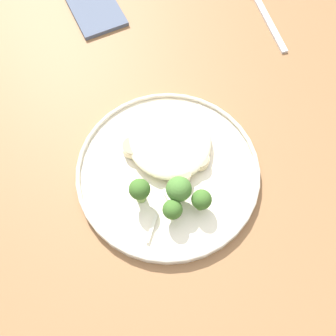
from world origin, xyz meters
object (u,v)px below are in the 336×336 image
seared_scallop_on_noodles (165,119)px  seared_scallop_center_golden (160,138)px  broccoli_floret_beside_noodles (173,210)px  folded_napkin (94,6)px  dinner_plate (168,171)px  broccoli_floret_tall_stalk (139,188)px  seared_scallop_tilted_round (180,176)px  broccoli_floret_right_tilted (201,200)px  broccoli_floret_left_leaning (179,189)px  seared_scallop_large_seared (199,160)px  dinner_fork (265,14)px  seared_scallop_left_edge (133,147)px  seared_scallop_rear_pale (177,141)px

seared_scallop_on_noodles → seared_scallop_center_golden: bearing=144.2°
broccoli_floret_beside_noodles → seared_scallop_center_golden: bearing=-12.8°
folded_napkin → dinner_plate: bearing=-179.4°
broccoli_floret_tall_stalk → seared_scallop_tilted_round: bearing=-87.4°
seared_scallop_on_noodles → broccoli_floret_tall_stalk: size_ratio=0.49×
broccoli_floret_right_tilted → broccoli_floret_left_leaning: broccoli_floret_left_leaning is taller
seared_scallop_on_noodles → dinner_plate: bearing=161.3°
seared_scallop_center_golden → folded_napkin: bearing=2.0°
seared_scallop_large_seared → broccoli_floret_tall_stalk: bearing=99.4°
dinner_plate → dinner_fork: (0.25, -0.31, -0.01)m
dinner_fork → seared_scallop_center_golden: bearing=123.0°
broccoli_floret_right_tilted → broccoli_floret_tall_stalk: broccoli_floret_tall_stalk is taller
folded_napkin → broccoli_floret_tall_stalk: bearing=173.0°
seared_scallop_on_noodles → broccoli_floret_tall_stalk: broccoli_floret_tall_stalk is taller
broccoli_floret_tall_stalk → dinner_fork: 0.45m
seared_scallop_tilted_round → seared_scallop_left_edge: size_ratio=0.94×
broccoli_floret_tall_stalk → seared_scallop_large_seared: bearing=-80.6°
seared_scallop_rear_pale → broccoli_floret_tall_stalk: bearing=126.4°
seared_scallop_center_golden → broccoli_floret_beside_noodles: broccoli_floret_beside_noodles is taller
seared_scallop_left_edge → broccoli_floret_tall_stalk: 0.08m
seared_scallop_tilted_round → broccoli_floret_tall_stalk: bearing=92.6°
seared_scallop_large_seared → seared_scallop_on_noodles: 0.09m
seared_scallop_tilted_round → dinner_fork: 0.40m
seared_scallop_large_seared → seared_scallop_tilted_round: size_ratio=1.02×
seared_scallop_center_golden → broccoli_floret_tall_stalk: size_ratio=0.59×
seared_scallop_tilted_round → seared_scallop_rear_pale: size_ratio=1.35×
broccoli_floret_left_leaning → broccoli_floret_beside_noodles: broccoli_floret_left_leaning is taller
seared_scallop_on_noodles → broccoli_floret_right_tilted: 0.16m
seared_scallop_on_noodles → folded_napkin: seared_scallop_on_noodles is taller
broccoli_floret_beside_noodles → seared_scallop_large_seared: bearing=-47.7°
seared_scallop_left_edge → broccoli_floret_left_leaning: broccoli_floret_left_leaning is taller
folded_napkin → seared_scallop_tilted_round: bearing=-177.9°
seared_scallop_tilted_round → broccoli_floret_tall_stalk: size_ratio=0.59×
seared_scallop_center_golden → broccoli_floret_beside_noodles: size_ratio=0.73×
seared_scallop_left_edge → dinner_fork: (0.19, -0.34, -0.02)m
seared_scallop_large_seared → broccoli_floret_left_leaning: bearing=128.7°
seared_scallop_tilted_round → broccoli_floret_left_leaning: 0.04m
seared_scallop_left_edge → seared_scallop_tilted_round: bearing=-145.7°
dinner_plate → broccoli_floret_left_leaning: bearing=177.4°
dinner_fork → broccoli_floret_tall_stalk: bearing=127.0°
seared_scallop_large_seared → seared_scallop_left_edge: 0.11m
broccoli_floret_tall_stalk → broccoli_floret_beside_noodles: (-0.05, -0.03, -0.01)m
seared_scallop_tilted_round → seared_scallop_large_seared: bearing=-69.6°
seared_scallop_rear_pale → seared_scallop_left_edge: seared_scallop_left_edge is taller
seared_scallop_on_noodles → broccoli_floret_beside_noodles: broccoli_floret_beside_noodles is taller
broccoli_floret_left_leaning → dinner_plate: bearing=-2.6°
seared_scallop_center_golden → broccoli_floret_right_tilted: bearing=-172.8°
broccoli_floret_left_leaning → dinner_fork: broccoli_floret_left_leaning is taller
dinner_fork → folded_napkin: bearing=64.9°
seared_scallop_center_golden → seared_scallop_rear_pale: bearing=-123.0°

